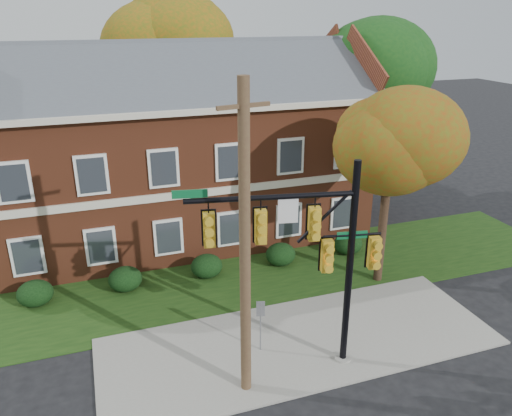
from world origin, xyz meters
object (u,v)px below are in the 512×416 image
object	(u,v)px
apartment_building	(178,140)
tree_near_right	(399,130)
traffic_signal	(311,247)
hedge_far_left	(35,293)
hedge_center	(207,266)
hedge_right	(281,254)
tree_far_rear	(172,48)
hedge_far_right	(348,244)
utility_pole	(245,250)
sign_post	(261,318)
hedge_left	(125,279)
tree_right_rear	(372,66)

from	to	relation	value
apartment_building	tree_near_right	bearing A→B (deg)	-48.23
traffic_signal	tree_near_right	bearing A→B (deg)	46.79
hedge_far_left	tree_near_right	size ratio (longest dim) A/B	0.16
hedge_center	hedge_right	distance (m)	3.50
apartment_building	hedge_right	distance (m)	7.73
hedge_right	tree_far_rear	world-z (taller)	tree_far_rear
hedge_far_right	tree_far_rear	bearing A→B (deg)	113.37
utility_pole	sign_post	bearing A→B (deg)	46.35
hedge_center	sign_post	size ratio (longest dim) A/B	0.70
apartment_building	hedge_right	xyz separation A→B (m)	(3.50, -5.25, -4.46)
hedge_far_left	hedge_center	bearing A→B (deg)	0.00
hedge_far_left	hedge_right	distance (m)	10.50
apartment_building	hedge_right	world-z (taller)	apartment_building
hedge_far_right	hedge_right	bearing A→B (deg)	180.00
hedge_left	tree_near_right	xyz separation A→B (m)	(10.72, -2.83, 6.14)
hedge_far_left	tree_far_rear	world-z (taller)	tree_far_rear
hedge_far_left	tree_near_right	bearing A→B (deg)	-11.27
hedge_right	tree_right_rear	world-z (taller)	tree_right_rear
apartment_building	hedge_far_left	bearing A→B (deg)	-143.11
hedge_far_left	tree_near_right	xyz separation A→B (m)	(14.22, -2.83, 6.14)
hedge_right	tree_right_rear	size ratio (longest dim) A/B	0.13
tree_near_right	sign_post	size ratio (longest dim) A/B	4.29
hedge_far_right	tree_right_rear	size ratio (longest dim) A/B	0.13
hedge_right	tree_near_right	bearing A→B (deg)	-37.28
hedge_center	traffic_signal	size ratio (longest dim) A/B	0.20
traffic_signal	hedge_center	bearing A→B (deg)	114.85
hedge_far_left	utility_pole	distance (m)	10.65
tree_near_right	tree_right_rear	size ratio (longest dim) A/B	0.81
apartment_building	hedge_center	size ratio (longest dim) A/B	13.43
hedge_far_right	utility_pole	xyz separation A→B (m)	(-7.53, -7.29, 4.31)
traffic_signal	hedge_left	bearing A→B (deg)	138.11
hedge_left	tree_near_right	distance (m)	12.68
sign_post	hedge_right	bearing A→B (deg)	76.64
hedge_far_left	hedge_left	bearing A→B (deg)	0.00
apartment_building	tree_far_rear	size ratio (longest dim) A/B	1.63
hedge_far_left	tree_right_rear	world-z (taller)	tree_right_rear
hedge_right	tree_far_rear	distance (m)	15.66
hedge_center	hedge_far_right	world-z (taller)	same
traffic_signal	utility_pole	xyz separation A→B (m)	(-2.24, -0.45, 0.48)
hedge_far_left	hedge_center	size ratio (longest dim) A/B	1.00
hedge_far_right	tree_near_right	distance (m)	6.77
utility_pole	apartment_building	bearing A→B (deg)	76.97
tree_right_rear	apartment_building	bearing A→B (deg)	-175.67
hedge_left	hedge_center	xyz separation A→B (m)	(3.50, 0.00, 0.00)
tree_right_rear	hedge_center	bearing A→B (deg)	-151.63
hedge_right	tree_right_rear	xyz separation A→B (m)	(7.81, 6.11, 7.60)
hedge_far_right	sign_post	bearing A→B (deg)	-138.75
hedge_center	sign_post	world-z (taller)	sign_post
apartment_building	hedge_far_right	size ratio (longest dim) A/B	13.43
traffic_signal	hedge_far_left	bearing A→B (deg)	152.68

